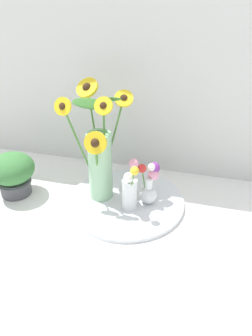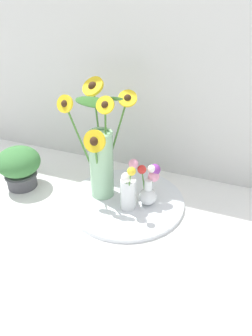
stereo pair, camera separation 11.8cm
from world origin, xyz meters
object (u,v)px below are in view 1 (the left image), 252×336
object	(u,v)px
serving_tray	(126,201)
potted_plant	(13,173)
vase_small_center	(130,188)
vase_bulb_right	(150,185)
mason_jar_sunflowers	(99,154)

from	to	relation	value
serving_tray	potted_plant	distance (m)	0.46
vase_small_center	vase_bulb_right	size ratio (longest dim) A/B	1.26
serving_tray	vase_bulb_right	size ratio (longest dim) A/B	2.80
potted_plant	vase_small_center	bearing A→B (deg)	0.28
serving_tray	potted_plant	world-z (taller)	potted_plant
mason_jar_sunflowers	vase_small_center	world-z (taller)	mason_jar_sunflowers
mason_jar_sunflowers	vase_bulb_right	size ratio (longest dim) A/B	2.69
serving_tray	potted_plant	xyz separation A→B (m)	(-0.45, -0.04, 0.09)
vase_bulb_right	vase_small_center	bearing A→B (deg)	-136.50
vase_small_center	potted_plant	distance (m)	0.47
serving_tray	potted_plant	bearing A→B (deg)	-174.24
vase_small_center	potted_plant	xyz separation A→B (m)	(-0.47, -0.00, -0.01)
serving_tray	vase_small_center	distance (m)	0.11
serving_tray	vase_small_center	xyz separation A→B (m)	(0.03, -0.04, 0.09)
serving_tray	mason_jar_sunflowers	xyz separation A→B (m)	(-0.10, 0.01, 0.19)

